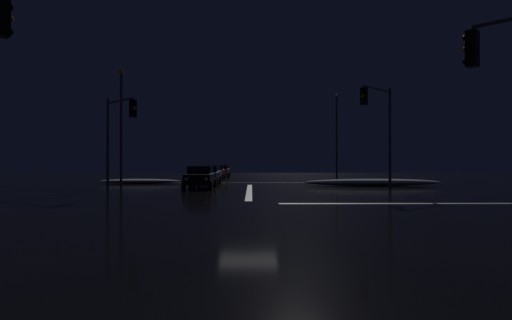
% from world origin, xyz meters
% --- Properties ---
extents(ground, '(120.00, 120.00, 0.10)m').
position_xyz_m(ground, '(0.00, 0.00, -0.05)').
color(ground, black).
extents(stop_line_north, '(0.35, 15.06, 0.01)m').
position_xyz_m(stop_line_north, '(0.00, 8.77, 0.00)').
color(stop_line_north, white).
rests_on(stop_line_north, ground).
extents(centre_line_ns, '(22.00, 0.15, 0.01)m').
position_xyz_m(centre_line_ns, '(0.00, 20.37, 0.00)').
color(centre_line_ns, yellow).
rests_on(centre_line_ns, ground).
extents(crosswalk_bar_east, '(15.06, 0.40, 0.01)m').
position_xyz_m(crosswalk_bar_east, '(8.87, 0.00, 0.00)').
color(crosswalk_bar_east, white).
rests_on(crosswalk_bar_east, ground).
extents(snow_bank_left_curb, '(7.01, 1.50, 0.39)m').
position_xyz_m(snow_bank_left_curb, '(-9.57, 18.85, 0.20)').
color(snow_bank_left_curb, white).
rests_on(snow_bank_left_curb, ground).
extents(snow_bank_right_curb, '(10.64, 1.50, 0.55)m').
position_xyz_m(snow_bank_right_curb, '(9.57, 14.64, 0.27)').
color(snow_bank_right_curb, white).
rests_on(snow_bank_right_curb, ground).
extents(sedan_black, '(2.02, 4.33, 1.57)m').
position_xyz_m(sedan_black, '(-3.47, 11.52, 0.80)').
color(sedan_black, black).
rests_on(sedan_black, ground).
extents(sedan_blue, '(2.02, 4.33, 1.57)m').
position_xyz_m(sedan_blue, '(-3.51, 17.10, 0.80)').
color(sedan_blue, navy).
rests_on(sedan_blue, ground).
extents(sedan_white, '(2.02, 4.33, 1.57)m').
position_xyz_m(sedan_white, '(-3.81, 23.21, 0.80)').
color(sedan_white, silver).
rests_on(sedan_white, ground).
extents(sedan_red, '(2.02, 4.33, 1.57)m').
position_xyz_m(sedan_red, '(-3.84, 29.41, 0.80)').
color(sedan_red, maroon).
rests_on(sedan_red, ground).
extents(sedan_gray, '(2.02, 4.33, 1.57)m').
position_xyz_m(sedan_gray, '(-3.63, 35.10, 0.80)').
color(sedan_gray, slate).
rests_on(sedan_gray, ground).
extents(sedan_green, '(2.02, 4.33, 1.57)m').
position_xyz_m(sedan_green, '(-3.83, 41.02, 0.80)').
color(sedan_green, '#14512D').
rests_on(sedan_green, ground).
extents(traffic_signal_ne, '(2.61, 2.61, 6.70)m').
position_xyz_m(traffic_signal_ne, '(8.22, 8.22, 4.55)').
color(traffic_signal_ne, '#4C4C51').
rests_on(traffic_signal_ne, ground).
extents(traffic_signal_nw, '(2.55, 2.55, 5.96)m').
position_xyz_m(traffic_signal_nw, '(-8.19, 8.19, 4.07)').
color(traffic_signal_nw, '#4C4C51').
rests_on(traffic_signal_nw, ground).
extents(streetlamp_right_far, '(0.44, 0.44, 9.65)m').
position_xyz_m(streetlamp_right_far, '(9.87, 30.37, 5.52)').
color(streetlamp_right_far, '#424247').
rests_on(streetlamp_right_far, ground).
extents(streetlamp_left_near, '(0.44, 0.44, 8.96)m').
position_xyz_m(streetlamp_left_near, '(-9.87, 14.37, 5.17)').
color(streetlamp_left_near, '#424247').
rests_on(streetlamp_left_near, ground).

